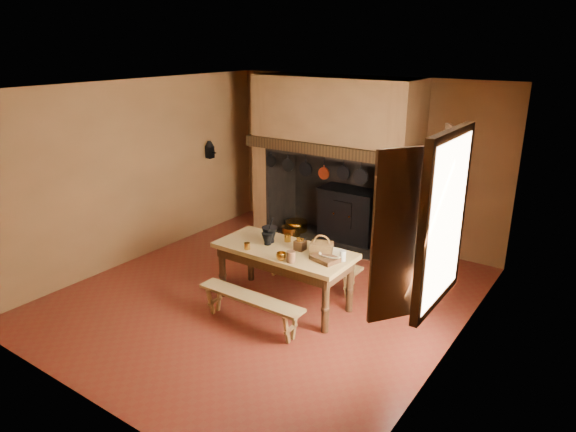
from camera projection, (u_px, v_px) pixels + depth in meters
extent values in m
plane|color=maroon|center=(267.00, 295.00, 7.11)|extent=(5.50, 5.50, 0.00)
plane|color=silver|center=(264.00, 87.00, 6.19)|extent=(5.50, 5.50, 0.00)
cube|color=brown|center=(362.00, 160.00, 8.79)|extent=(5.00, 0.02, 2.80)
cube|color=brown|center=(138.00, 171.00, 8.00)|extent=(0.02, 5.50, 2.80)
cube|color=brown|center=(458.00, 238.00, 5.30)|extent=(0.02, 5.50, 2.80)
cube|color=brown|center=(77.00, 273.00, 4.52)|extent=(5.00, 0.02, 2.80)
cube|color=brown|center=(274.00, 153.00, 9.27)|extent=(0.30, 0.90, 2.80)
cube|color=brown|center=(404.00, 173.00, 7.92)|extent=(0.30, 0.90, 2.80)
cube|color=brown|center=(335.00, 114.00, 8.34)|extent=(2.20, 0.90, 1.20)
cube|color=black|center=(322.00, 149.00, 8.19)|extent=(2.95, 0.22, 0.18)
cube|color=black|center=(345.00, 191.00, 9.12)|extent=(2.20, 0.06, 1.60)
cube|color=black|center=(332.00, 239.00, 9.05)|extent=(2.20, 0.90, 0.02)
cube|color=black|center=(349.00, 216.00, 8.89)|extent=(1.00, 0.50, 0.90)
cube|color=black|center=(350.00, 190.00, 8.72)|extent=(1.04, 0.54, 0.04)
cube|color=black|center=(342.00, 215.00, 8.65)|extent=(0.35, 0.02, 0.45)
cylinder|color=black|center=(381.00, 176.00, 8.33)|extent=(0.10, 0.10, 0.70)
cylinder|color=gold|center=(334.00, 213.00, 8.72)|extent=(0.03, 0.03, 0.03)
cylinder|color=gold|center=(349.00, 217.00, 8.56)|extent=(0.03, 0.03, 0.03)
cylinder|color=gold|center=(296.00, 226.00, 9.43)|extent=(0.40, 0.40, 0.20)
cylinder|color=gold|center=(291.00, 231.00, 9.21)|extent=(0.34, 0.34, 0.18)
cube|color=black|center=(291.00, 224.00, 9.62)|extent=(0.18, 0.18, 0.16)
cone|color=#596730|center=(405.00, 183.00, 7.41)|extent=(0.20, 0.20, 0.35)
cube|color=white|center=(446.00, 221.00, 4.90)|extent=(0.02, 1.00, 1.60)
cube|color=#351D11|center=(452.00, 134.00, 4.65)|extent=(0.08, 1.16, 0.08)
cube|color=#351D11|center=(435.00, 299.00, 5.19)|extent=(0.08, 1.16, 0.08)
cube|color=#351D11|center=(395.00, 238.00, 4.50)|extent=(0.29, 0.39, 1.60)
cube|color=#351D11|center=(446.00, 200.00, 5.56)|extent=(0.29, 0.39, 1.60)
cube|color=black|center=(210.00, 152.00, 9.14)|extent=(0.12, 0.12, 0.22)
cone|color=black|center=(209.00, 144.00, 9.09)|extent=(0.16, 0.16, 0.10)
cylinder|color=black|center=(214.00, 153.00, 9.10)|extent=(0.12, 0.02, 0.02)
cube|color=tan|center=(284.00, 250.00, 6.63)|extent=(1.83, 0.81, 0.06)
cube|color=#351D11|center=(284.00, 258.00, 6.67)|extent=(1.71, 0.69, 0.14)
cylinder|color=#351D11|center=(222.00, 271.00, 6.97)|extent=(0.09, 0.09, 0.73)
cylinder|color=#351D11|center=(325.00, 305.00, 6.09)|extent=(0.09, 0.09, 0.73)
cylinder|color=#351D11|center=(251.00, 257.00, 7.44)|extent=(0.09, 0.09, 0.73)
cylinder|color=#351D11|center=(350.00, 286.00, 6.56)|extent=(0.09, 0.09, 0.73)
cube|color=tan|center=(250.00, 298.00, 6.20)|extent=(1.45, 0.25, 0.04)
cube|color=tan|center=(311.00, 259.00, 7.26)|extent=(1.53, 0.27, 0.04)
cylinder|color=black|center=(270.00, 241.00, 6.82)|extent=(0.12, 0.12, 0.04)
cone|color=black|center=(270.00, 233.00, 6.79)|extent=(0.21, 0.21, 0.17)
cylinder|color=black|center=(271.00, 223.00, 6.73)|extent=(0.08, 0.02, 0.17)
cylinder|color=black|center=(268.00, 243.00, 6.74)|extent=(0.09, 0.09, 0.03)
cone|color=black|center=(268.00, 238.00, 6.72)|extent=(0.16, 0.16, 0.13)
cylinder|color=black|center=(269.00, 230.00, 6.67)|extent=(0.06, 0.02, 0.13)
cube|color=#351D11|center=(300.00, 245.00, 6.56)|extent=(0.13, 0.13, 0.13)
cylinder|color=gold|center=(300.00, 239.00, 6.53)|extent=(0.09, 0.09, 0.03)
cylinder|color=black|center=(304.00, 238.00, 6.49)|extent=(0.11, 0.02, 0.03)
cylinder|color=gold|center=(247.00, 246.00, 6.59)|extent=(0.10, 0.10, 0.09)
cylinder|color=gold|center=(288.00, 238.00, 6.84)|extent=(0.11, 0.11, 0.10)
imported|color=beige|center=(333.00, 255.00, 6.32)|extent=(0.36, 0.36, 0.08)
cylinder|color=#4F2F1D|center=(291.00, 257.00, 6.20)|extent=(0.14, 0.14, 0.14)
cylinder|color=beige|center=(343.00, 256.00, 6.23)|extent=(0.10, 0.10, 0.13)
cube|color=#533719|center=(321.00, 249.00, 6.42)|extent=(0.33, 0.28, 0.15)
torus|color=#533719|center=(322.00, 243.00, 6.39)|extent=(0.21, 0.09, 0.22)
cube|color=#351D11|center=(325.00, 259.00, 6.24)|extent=(0.38, 0.31, 0.06)
imported|color=gold|center=(281.00, 256.00, 6.25)|extent=(0.14, 0.14, 0.10)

